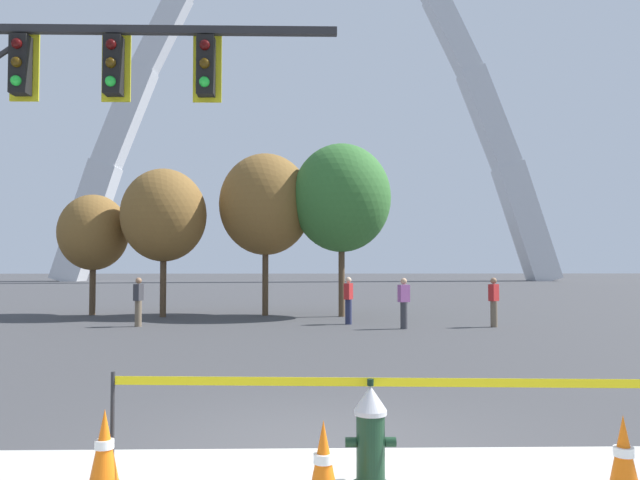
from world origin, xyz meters
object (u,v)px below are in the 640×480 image
fire_hydrant (370,437)px  pedestrian_walking_left (138,301)px  pedestrian_walking_right (404,303)px  monument_arch (308,99)px  pedestrian_near_trees (348,300)px  traffic_cone_by_hydrant (104,450)px  pedestrian_standing_center (494,302)px  traffic_cone_curb_edge (624,458)px  traffic_cone_mid_sidewalk (323,465)px

fire_hydrant → pedestrian_walking_left: bearing=112.8°
fire_hydrant → pedestrian_walking_right: size_ratio=0.62×
fire_hydrant → monument_arch: (-0.47, 66.79, 21.29)m
pedestrian_walking_left → pedestrian_near_trees: same height
traffic_cone_by_hydrant → pedestrian_standing_center: pedestrian_standing_center is taller
pedestrian_near_trees → pedestrian_standing_center: bearing=-12.2°
traffic_cone_curb_edge → monument_arch: 70.47m
monument_arch → pedestrian_walking_right: size_ratio=37.60×
traffic_cone_by_hydrant → pedestrian_near_trees: bearing=77.9°
traffic_cone_mid_sidewalk → traffic_cone_by_hydrant: bearing=167.3°
fire_hydrant → traffic_cone_mid_sidewalk: (-0.44, -0.44, -0.11)m
traffic_cone_mid_sidewalk → pedestrian_walking_right: pedestrian_walking_right is taller
pedestrian_walking_left → pedestrian_walking_right: (8.52, -0.87, 0.00)m
traffic_cone_curb_edge → pedestrian_near_trees: (-1.34, 15.32, 0.46)m
traffic_cone_by_hydrant → pedestrian_standing_center: size_ratio=0.46×
traffic_cone_curb_edge → pedestrian_walking_right: 13.85m
pedestrian_walking_left → pedestrian_standing_center: (11.51, -0.40, 0.00)m
pedestrian_walking_right → traffic_cone_mid_sidewalk: bearing=-101.7°
traffic_cone_by_hydrant → pedestrian_near_trees: size_ratio=0.46×
traffic_cone_curb_edge → pedestrian_near_trees: bearing=95.0°
traffic_cone_by_hydrant → pedestrian_walking_left: bearing=104.3°
fire_hydrant → traffic_cone_by_hydrant: (-2.40, 0.01, -0.11)m
pedestrian_walking_left → pedestrian_near_trees: bearing=5.0°
pedestrian_near_trees → fire_hydrant: bearing=-93.1°
pedestrian_walking_right → pedestrian_walking_left: bearing=174.2°
traffic_cone_by_hydrant → pedestrian_walking_right: pedestrian_walking_right is taller
traffic_cone_mid_sidewalk → pedestrian_near_trees: bearing=85.3°
fire_hydrant → traffic_cone_curb_edge: fire_hydrant is taller
pedestrian_standing_center → pedestrian_near_trees: bearing=167.8°
pedestrian_standing_center → traffic_cone_mid_sidewalk: bearing=-112.2°
traffic_cone_mid_sidewalk → pedestrian_near_trees: (1.26, 15.44, 0.46)m
traffic_cone_mid_sidewalk → pedestrian_near_trees: 15.50m
fire_hydrant → traffic_cone_mid_sidewalk: 0.63m
pedestrian_walking_right → pedestrian_near_trees: bearing=138.1°
monument_arch → pedestrian_standing_center: monument_arch is taller
fire_hydrant → traffic_cone_curb_edge: size_ratio=1.36×
pedestrian_walking_right → pedestrian_standing_center: bearing=9.0°
pedestrian_walking_left → monument_arch: bearing=83.9°
traffic_cone_mid_sidewalk → pedestrian_walking_right: (2.90, 13.97, 0.46)m
traffic_cone_mid_sidewalk → pedestrian_walking_left: (-5.62, 14.84, 0.46)m
pedestrian_standing_center → pedestrian_walking_right: 3.02m
fire_hydrant → pedestrian_near_trees: size_ratio=0.62×
monument_arch → pedestrian_standing_center: size_ratio=37.60×
traffic_cone_mid_sidewalk → pedestrian_walking_left: size_ratio=0.46×
traffic_cone_curb_edge → pedestrian_walking_left: (-8.23, 14.71, 0.46)m
fire_hydrant → pedestrian_near_trees: pedestrian_near_trees is taller
fire_hydrant → monument_arch: bearing=90.4°
fire_hydrant → monument_arch: size_ratio=0.02×
fire_hydrant → pedestrian_standing_center: (5.45, 14.00, 0.35)m
traffic_cone_by_hydrant → pedestrian_standing_center: 16.05m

